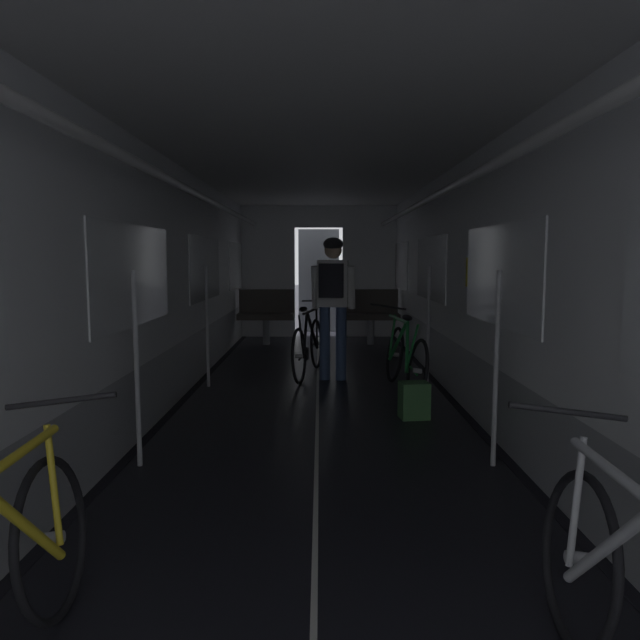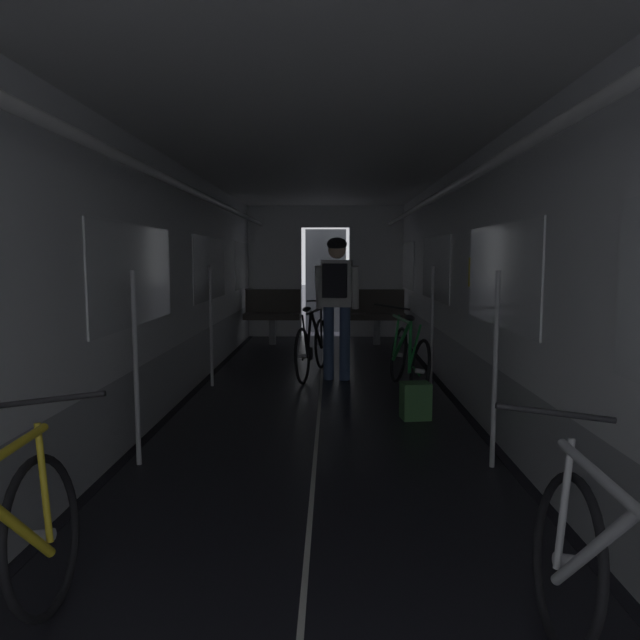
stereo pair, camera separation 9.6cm
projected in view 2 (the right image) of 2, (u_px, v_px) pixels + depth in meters
name	position (u px, v px, depth m)	size (l,w,h in m)	color
train_car_shell	(319.00, 235.00, 5.51)	(3.14, 12.34, 2.57)	black
bench_seat_far_left	(273.00, 311.00, 10.10)	(0.98, 0.51, 0.95)	gray
bench_seat_far_right	(377.00, 311.00, 10.06)	(0.98, 0.51, 0.95)	gray
bicycle_silver	(629.00, 636.00, 1.72)	(0.44, 1.69, 0.95)	black
bicycle_green	(408.00, 358.00, 6.47)	(0.51, 1.70, 0.96)	black
person_cyclist_aisle	(337.00, 292.00, 7.02)	(0.55, 0.42, 1.73)	#384C75
bicycle_black_in_aisle	(312.00, 346.00, 7.36)	(0.54, 1.67, 0.94)	black
backpack_on_floor	(415.00, 401.00, 5.41)	(0.26, 0.20, 0.34)	#3D703D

